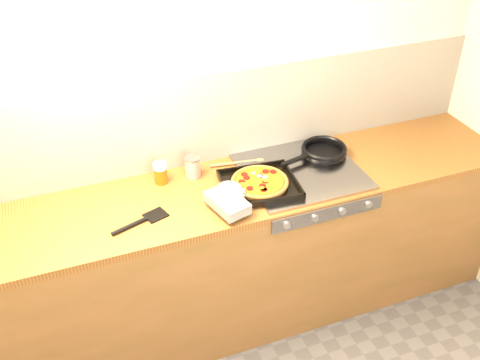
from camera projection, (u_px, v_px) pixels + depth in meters
name	position (u px, v px, depth m)	size (l,w,h in m)	color
room_shell	(201.00, 120.00, 2.89)	(3.20, 3.20, 3.20)	white
counter_run	(222.00, 257.00, 3.07)	(3.20, 0.62, 0.90)	brown
stovetop	(301.00, 172.00, 2.94)	(0.60, 0.56, 0.02)	gray
pizza_on_tray	(250.00, 187.00, 2.76)	(0.50, 0.42, 0.06)	black
frying_pan	(323.00, 151.00, 3.05)	(0.43, 0.30, 0.04)	black
tomato_can	(193.00, 167.00, 2.88)	(0.11, 0.11, 0.11)	#B00E1E
juice_glass	(161.00, 173.00, 2.83)	(0.09, 0.09, 0.11)	#EA4D0D
wooden_spoon	(243.00, 162.00, 3.01)	(0.30, 0.08, 0.02)	#A47145
black_spatula	(141.00, 222.00, 2.59)	(0.28, 0.14, 0.02)	black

